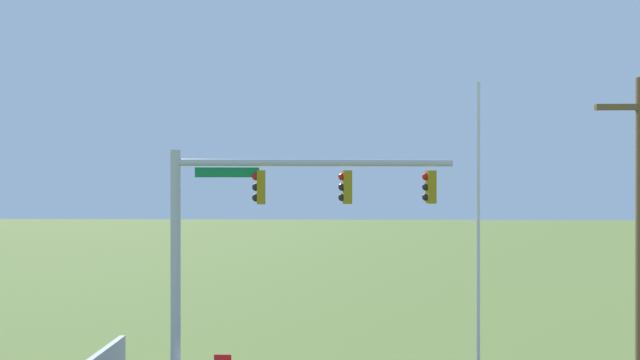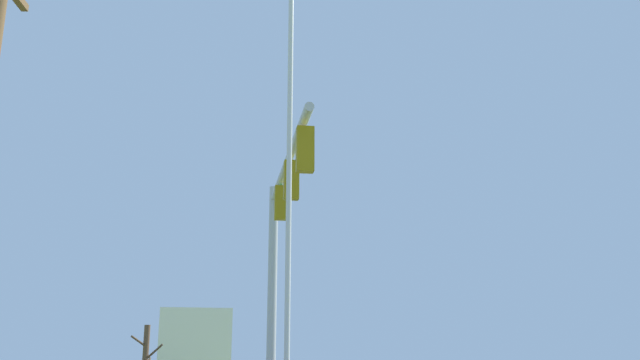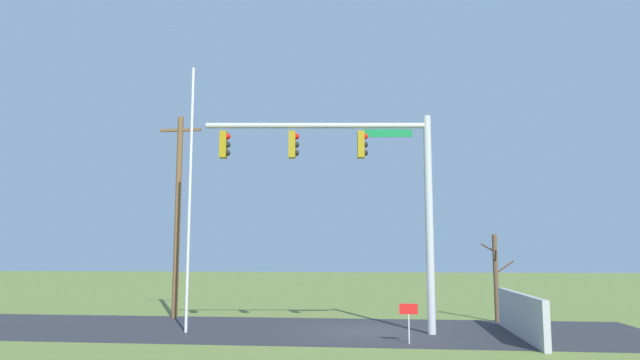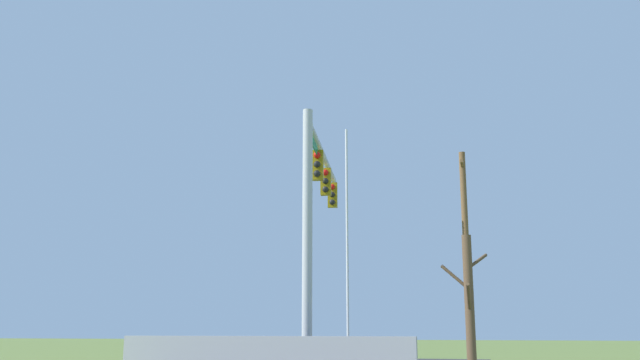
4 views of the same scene
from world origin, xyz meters
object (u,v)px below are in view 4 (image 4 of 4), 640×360
(open_sign, at_px, (234,354))
(signal_mast, at_px, (317,200))
(utility_pole, at_px, (466,253))
(flagpole, at_px, (347,246))
(bare_tree, at_px, (470,317))

(open_sign, bearing_deg, signal_mast, 124.75)
(utility_pole, distance_m, open_sign, 12.34)
(flagpole, height_order, bare_tree, flagpole)
(signal_mast, distance_m, bare_tree, 7.87)
(flagpole, distance_m, bare_tree, 12.87)
(flagpole, xyz_separation_m, open_sign, (7.73, -1.76, -3.92))
(flagpole, bearing_deg, utility_pole, 115.48)
(bare_tree, bearing_deg, utility_pole, -178.60)
(utility_pole, bearing_deg, flagpole, -64.52)
(bare_tree, bearing_deg, open_sign, -119.61)
(bare_tree, bearing_deg, signal_mast, -138.69)
(flagpole, relative_size, open_sign, 7.91)
(signal_mast, xyz_separation_m, bare_tree, (5.23, 4.60, -3.65))
(signal_mast, distance_m, open_sign, 5.25)
(signal_mast, distance_m, utility_pole, 9.52)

